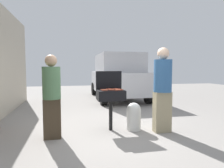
% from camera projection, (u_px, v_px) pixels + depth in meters
% --- Properties ---
extents(ground_plane, '(24.00, 24.00, 0.00)m').
position_uv_depth(ground_plane, '(110.00, 131.00, 4.45)').
color(ground_plane, gray).
extents(bbq_grill, '(0.60, 0.44, 0.90)m').
position_uv_depth(bbq_grill, '(111.00, 96.00, 4.46)').
color(bbq_grill, black).
rests_on(bbq_grill, ground).
extents(grill_lid_open, '(0.60, 0.05, 0.42)m').
position_uv_depth(grill_lid_open, '(109.00, 80.00, 4.65)').
color(grill_lid_open, black).
rests_on(grill_lid_open, bbq_grill).
extents(hot_dog_0, '(0.13, 0.03, 0.03)m').
position_uv_depth(hot_dog_0, '(120.00, 90.00, 4.40)').
color(hot_dog_0, '#AD4228').
rests_on(hot_dog_0, bbq_grill).
extents(hot_dog_1, '(0.13, 0.03, 0.03)m').
position_uv_depth(hot_dog_1, '(118.00, 89.00, 4.52)').
color(hot_dog_1, '#AD4228').
rests_on(hot_dog_1, bbq_grill).
extents(hot_dog_2, '(0.13, 0.03, 0.03)m').
position_uv_depth(hot_dog_2, '(117.00, 90.00, 4.42)').
color(hot_dog_2, '#C6593D').
rests_on(hot_dog_2, bbq_grill).
extents(hot_dog_3, '(0.13, 0.03, 0.03)m').
position_uv_depth(hot_dog_3, '(111.00, 90.00, 4.39)').
color(hot_dog_3, '#B74C33').
rests_on(hot_dog_3, bbq_grill).
extents(hot_dog_4, '(0.13, 0.03, 0.03)m').
position_uv_depth(hot_dog_4, '(104.00, 90.00, 4.43)').
color(hot_dog_4, '#C6593D').
rests_on(hot_dog_4, bbq_grill).
extents(hot_dog_5, '(0.13, 0.03, 0.03)m').
position_uv_depth(hot_dog_5, '(118.00, 90.00, 4.34)').
color(hot_dog_5, '#B74C33').
rests_on(hot_dog_5, bbq_grill).
extents(hot_dog_6, '(0.13, 0.04, 0.03)m').
position_uv_depth(hot_dog_6, '(109.00, 89.00, 4.55)').
color(hot_dog_6, '#AD4228').
rests_on(hot_dog_6, bbq_grill).
extents(hot_dog_7, '(0.13, 0.04, 0.03)m').
position_uv_depth(hot_dog_7, '(115.00, 89.00, 4.57)').
color(hot_dog_7, '#B74C33').
rests_on(hot_dog_7, bbq_grill).
extents(hot_dog_8, '(0.13, 0.04, 0.03)m').
position_uv_depth(hot_dog_8, '(105.00, 90.00, 4.32)').
color(hot_dog_8, '#C6593D').
rests_on(hot_dog_8, bbq_grill).
extents(hot_dog_9, '(0.13, 0.03, 0.03)m').
position_uv_depth(hot_dog_9, '(111.00, 89.00, 4.50)').
color(hot_dog_9, '#AD4228').
rests_on(hot_dog_9, bbq_grill).
extents(propane_tank, '(0.32, 0.32, 0.62)m').
position_uv_depth(propane_tank, '(134.00, 116.00, 4.52)').
color(propane_tank, silver).
rests_on(propane_tank, ground).
extents(person_left, '(0.35, 0.35, 1.65)m').
position_uv_depth(person_left, '(52.00, 94.00, 3.90)').
color(person_left, '#3F3323').
rests_on(person_left, ground).
extents(person_right, '(0.38, 0.38, 1.83)m').
position_uv_depth(person_right, '(163.00, 87.00, 4.32)').
color(person_right, gray).
rests_on(person_right, ground).
extents(parked_minivan, '(2.06, 4.42, 2.02)m').
position_uv_depth(parked_minivan, '(118.00, 76.00, 9.13)').
color(parked_minivan, '#B7B7BC').
rests_on(parked_minivan, ground).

